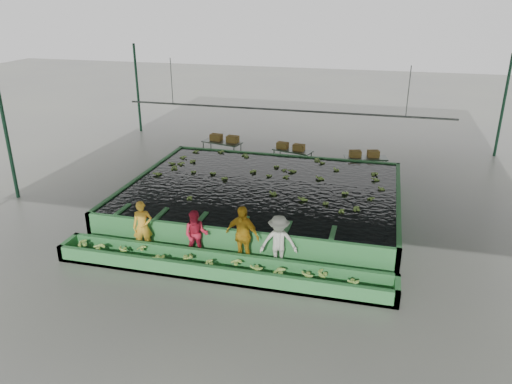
% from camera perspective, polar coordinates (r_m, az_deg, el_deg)
% --- Properties ---
extents(ground, '(80.00, 80.00, 0.00)m').
position_cam_1_polar(ground, '(17.69, -0.41, -3.59)').
color(ground, slate).
rests_on(ground, ground).
extents(shed_roof, '(20.00, 22.00, 0.04)m').
position_cam_1_polar(shed_roof, '(16.20, -0.46, 12.62)').
color(shed_roof, gray).
rests_on(shed_roof, shed_posts).
extents(shed_posts, '(20.00, 22.00, 5.00)m').
position_cam_1_polar(shed_posts, '(16.77, -0.43, 4.15)').
color(shed_posts, '#18412A').
rests_on(shed_posts, ground).
extents(flotation_tank, '(10.00, 8.00, 0.90)m').
position_cam_1_polar(flotation_tank, '(18.84, 0.77, -0.47)').
color(flotation_tank, '#337D3D').
rests_on(flotation_tank, ground).
extents(tank_water, '(9.70, 7.70, 0.00)m').
position_cam_1_polar(tank_water, '(18.69, 0.77, 0.67)').
color(tank_water, black).
rests_on(tank_water, flotation_tank).
extents(sorting_trough, '(10.00, 1.00, 0.50)m').
position_cam_1_polar(sorting_trough, '(14.52, -4.13, -8.57)').
color(sorting_trough, '#337D3D').
rests_on(sorting_trough, ground).
extents(cableway_rail, '(0.08, 0.08, 14.00)m').
position_cam_1_polar(cableway_rail, '(21.35, 3.09, 9.35)').
color(cableway_rail, '#59605B').
rests_on(cableway_rail, shed_roof).
extents(rail_hanger_left, '(0.04, 0.04, 2.00)m').
position_cam_1_polar(rail_hanger_left, '(22.68, -9.63, 12.38)').
color(rail_hanger_left, '#59605B').
rests_on(rail_hanger_left, shed_roof).
extents(rail_hanger_right, '(0.04, 0.04, 2.00)m').
position_cam_1_polar(rail_hanger_right, '(20.77, 17.03, 10.91)').
color(rail_hanger_right, '#59605B').
rests_on(rail_hanger_right, shed_roof).
extents(worker_a, '(0.72, 0.61, 1.66)m').
position_cam_1_polar(worker_a, '(15.91, -12.83, -3.89)').
color(worker_a, gold).
rests_on(worker_a, ground).
extents(worker_b, '(0.86, 0.73, 1.55)m').
position_cam_1_polar(worker_b, '(15.25, -6.87, -4.87)').
color(worker_b, red).
rests_on(worker_b, ground).
extents(worker_c, '(1.18, 0.71, 1.88)m').
position_cam_1_polar(worker_c, '(14.75, -1.59, -4.97)').
color(worker_c, gold).
rests_on(worker_c, ground).
extents(worker_d, '(1.20, 0.85, 1.69)m').
position_cam_1_polar(worker_d, '(14.55, 2.60, -5.79)').
color(worker_d, beige).
rests_on(worker_d, ground).
extents(packing_table_left, '(2.05, 1.19, 0.88)m').
position_cam_1_polar(packing_table_left, '(24.54, -3.89, 4.79)').
color(packing_table_left, '#59605B').
rests_on(packing_table_left, ground).
extents(packing_table_mid, '(1.94, 1.19, 0.82)m').
position_cam_1_polar(packing_table_mid, '(23.40, 4.18, 3.86)').
color(packing_table_mid, '#59605B').
rests_on(packing_table_mid, ground).
extents(packing_table_right, '(1.97, 1.12, 0.84)m').
position_cam_1_polar(packing_table_right, '(22.74, 12.35, 2.90)').
color(packing_table_right, '#59605B').
rests_on(packing_table_right, ground).
extents(box_stack_left, '(1.48, 0.58, 0.31)m').
position_cam_1_polar(box_stack_left, '(24.47, -3.63, 5.82)').
color(box_stack_left, olive).
rests_on(box_stack_left, packing_table_left).
extents(box_stack_mid, '(1.36, 0.59, 0.28)m').
position_cam_1_polar(box_stack_mid, '(23.36, 3.97, 4.89)').
color(box_stack_mid, olive).
rests_on(box_stack_mid, packing_table_mid).
extents(box_stack_right, '(1.36, 0.68, 0.28)m').
position_cam_1_polar(box_stack_right, '(22.66, 12.24, 3.96)').
color(box_stack_right, olive).
rests_on(box_stack_right, packing_table_right).
extents(floating_bananas, '(8.49, 5.79, 0.12)m').
position_cam_1_polar(floating_bananas, '(19.42, 1.34, 1.49)').
color(floating_bananas, '#83AD44').
rests_on(floating_bananas, tank_water).
extents(trough_bananas, '(8.96, 0.60, 0.12)m').
position_cam_1_polar(trough_bananas, '(14.45, -4.14, -8.06)').
color(trough_bananas, '#83AD44').
rests_on(trough_bananas, sorting_trough).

